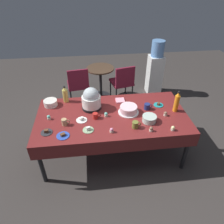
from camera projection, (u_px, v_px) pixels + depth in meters
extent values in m
plane|color=#383330|center=(112.00, 151.00, 3.45)|extent=(9.00, 9.00, 0.00)
cube|color=maroon|center=(112.00, 116.00, 3.02)|extent=(2.20, 1.10, 0.04)
cylinder|color=black|center=(41.00, 164.00, 2.76)|extent=(0.06, 0.06, 0.71)
cylinder|color=black|center=(186.00, 151.00, 2.96)|extent=(0.06, 0.06, 0.71)
cylinder|color=black|center=(50.00, 121.00, 3.52)|extent=(0.06, 0.06, 0.71)
cylinder|color=black|center=(165.00, 113.00, 3.72)|extent=(0.06, 0.06, 0.71)
cube|color=maroon|center=(117.00, 148.00, 2.65)|extent=(2.20, 0.01, 0.18)
cube|color=maroon|center=(108.00, 102.00, 3.52)|extent=(2.20, 0.01, 0.18)
cylinder|color=silver|center=(128.00, 112.00, 3.05)|extent=(0.31, 0.31, 0.01)
cylinder|color=beige|center=(129.00, 109.00, 3.02)|extent=(0.26, 0.26, 0.09)
cylinder|color=silver|center=(129.00, 106.00, 3.00)|extent=(0.25, 0.25, 0.01)
cylinder|color=black|center=(92.00, 107.00, 3.14)|extent=(0.30, 0.30, 0.04)
cylinder|color=white|center=(91.00, 101.00, 3.08)|extent=(0.29, 0.29, 0.17)
sphere|color=#B2BCC1|center=(91.00, 95.00, 3.02)|extent=(0.24, 0.24, 0.24)
cylinder|color=#B2C6BC|center=(149.00, 119.00, 2.86)|extent=(0.20, 0.20, 0.09)
cylinder|color=silver|center=(51.00, 103.00, 3.19)|extent=(0.21, 0.21, 0.09)
cylinder|color=white|center=(82.00, 120.00, 2.90)|extent=(0.16, 0.16, 0.01)
cube|color=white|center=(82.00, 119.00, 2.88)|extent=(0.07, 0.06, 0.04)
cylinder|color=#8CA87F|center=(88.00, 130.00, 2.73)|extent=(0.15, 0.15, 0.01)
cube|color=white|center=(88.00, 128.00, 2.71)|extent=(0.06, 0.05, 0.05)
cylinder|color=#2D2D33|center=(47.00, 132.00, 2.69)|extent=(0.15, 0.15, 0.01)
cube|color=brown|center=(46.00, 131.00, 2.67)|extent=(0.06, 0.04, 0.04)
cylinder|color=#2D4CB2|center=(63.00, 136.00, 2.63)|extent=(0.17, 0.17, 0.01)
cube|color=brown|center=(63.00, 135.00, 2.62)|extent=(0.07, 0.06, 0.03)
cylinder|color=teal|center=(158.00, 105.00, 3.21)|extent=(0.15, 0.15, 0.01)
cube|color=brown|center=(159.00, 104.00, 3.20)|extent=(0.06, 0.06, 0.04)
cylinder|color=beige|center=(112.00, 131.00, 2.69)|extent=(0.05, 0.05, 0.03)
sphere|color=pink|center=(112.00, 130.00, 2.67)|extent=(0.05, 0.05, 0.05)
cylinder|color=beige|center=(165.00, 115.00, 2.99)|extent=(0.05, 0.05, 0.03)
sphere|color=brown|center=(166.00, 113.00, 2.97)|extent=(0.05, 0.05, 0.05)
cylinder|color=beige|center=(49.00, 118.00, 2.91)|extent=(0.05, 0.05, 0.03)
sphere|color=#6BC6B2|center=(49.00, 117.00, 2.90)|extent=(0.05, 0.05, 0.05)
cylinder|color=beige|center=(151.00, 130.00, 2.71)|extent=(0.05, 0.05, 0.03)
sphere|color=brown|center=(151.00, 128.00, 2.69)|extent=(0.05, 0.05, 0.05)
cylinder|color=beige|center=(173.00, 129.00, 2.72)|extent=(0.05, 0.05, 0.03)
sphere|color=beige|center=(173.00, 128.00, 2.70)|extent=(0.05, 0.05, 0.05)
cylinder|color=beige|center=(106.00, 115.00, 2.97)|extent=(0.05, 0.05, 0.03)
sphere|color=#6BC6B2|center=(106.00, 114.00, 2.95)|extent=(0.05, 0.05, 0.05)
cylinder|color=gold|center=(65.00, 96.00, 3.24)|extent=(0.08, 0.08, 0.21)
cone|color=gold|center=(64.00, 89.00, 3.17)|extent=(0.08, 0.08, 0.05)
cylinder|color=black|center=(64.00, 87.00, 3.15)|extent=(0.04, 0.04, 0.02)
cylinder|color=orange|center=(176.00, 103.00, 3.01)|extent=(0.07, 0.07, 0.26)
cone|color=orange|center=(178.00, 94.00, 2.92)|extent=(0.06, 0.06, 0.05)
cylinder|color=black|center=(179.00, 92.00, 2.90)|extent=(0.03, 0.03, 0.02)
cylinder|color=#B2231E|center=(95.00, 116.00, 2.92)|extent=(0.08, 0.08, 0.08)
torus|color=#B2231E|center=(99.00, 115.00, 2.92)|extent=(0.05, 0.01, 0.05)
cylinder|color=navy|center=(147.00, 107.00, 3.10)|extent=(0.09, 0.09, 0.09)
torus|color=navy|center=(151.00, 106.00, 3.10)|extent=(0.06, 0.01, 0.06)
cylinder|color=olive|center=(135.00, 125.00, 2.75)|extent=(0.08, 0.08, 0.10)
torus|color=olive|center=(139.00, 124.00, 2.75)|extent=(0.06, 0.01, 0.06)
cylinder|color=tan|center=(64.00, 122.00, 2.79)|extent=(0.07, 0.07, 0.10)
torus|color=tan|center=(68.00, 122.00, 2.79)|extent=(0.06, 0.01, 0.06)
cube|color=pink|center=(120.00, 100.00, 3.30)|extent=(0.14, 0.14, 0.02)
cube|color=maroon|center=(78.00, 84.00, 4.45)|extent=(0.50, 0.50, 0.05)
cube|color=maroon|center=(78.00, 79.00, 4.16)|extent=(0.42, 0.10, 0.40)
cylinder|color=black|center=(86.00, 88.00, 4.77)|extent=(0.03, 0.03, 0.40)
cylinder|color=black|center=(70.00, 90.00, 4.70)|extent=(0.03, 0.03, 0.40)
cylinder|color=black|center=(89.00, 97.00, 4.47)|extent=(0.03, 0.03, 0.40)
cylinder|color=black|center=(71.00, 99.00, 4.40)|extent=(0.03, 0.03, 0.40)
cube|color=maroon|center=(121.00, 82.00, 4.54)|extent=(0.53, 0.53, 0.05)
cube|color=maroon|center=(125.00, 77.00, 4.26)|extent=(0.42, 0.13, 0.40)
cylinder|color=black|center=(126.00, 86.00, 4.87)|extent=(0.04, 0.04, 0.40)
cylinder|color=black|center=(111.00, 88.00, 4.77)|extent=(0.04, 0.04, 0.40)
cylinder|color=black|center=(132.00, 94.00, 4.58)|extent=(0.04, 0.04, 0.40)
cylinder|color=black|center=(116.00, 97.00, 4.48)|extent=(0.04, 0.04, 0.40)
cylinder|color=#473323|center=(100.00, 68.00, 4.46)|extent=(0.60, 0.60, 0.03)
cylinder|color=black|center=(101.00, 83.00, 4.66)|extent=(0.06, 0.06, 0.67)
cylinder|color=black|center=(101.00, 96.00, 4.86)|extent=(0.44, 0.44, 0.02)
cube|color=silver|center=(154.00, 75.00, 4.79)|extent=(0.32, 0.32, 0.90)
cylinder|color=#6699D8|center=(158.00, 48.00, 4.42)|extent=(0.28, 0.28, 0.34)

